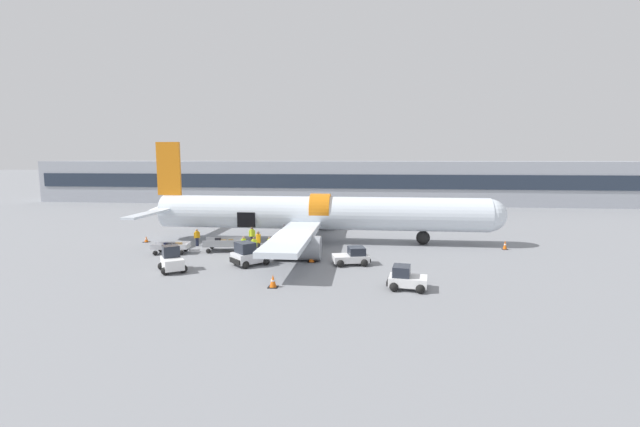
# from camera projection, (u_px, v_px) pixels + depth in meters

# --- Properties ---
(ground_plane) EXTENTS (500.00, 500.00, 0.00)m
(ground_plane) POSITION_uv_depth(u_px,v_px,m) (286.00, 260.00, 33.68)
(ground_plane) COLOR gray
(terminal_strip) EXTENTS (106.92, 12.54, 7.44)m
(terminal_strip) POSITION_uv_depth(u_px,v_px,m) (333.00, 182.00, 78.43)
(terminal_strip) COLOR #9EA3AD
(terminal_strip) RESTS_ON ground_plane
(airplane) EXTENTS (34.21, 29.18, 9.52)m
(airplane) POSITION_uv_depth(u_px,v_px,m) (315.00, 215.00, 40.54)
(airplane) COLOR silver
(airplane) RESTS_ON ground_plane
(baggage_tug_lead) EXTENTS (2.98, 2.97, 1.76)m
(baggage_tug_lead) POSITION_uv_depth(u_px,v_px,m) (249.00, 255.00, 31.99)
(baggage_tug_lead) COLOR silver
(baggage_tug_lead) RESTS_ON ground_plane
(baggage_tug_mid) EXTENTS (3.01, 2.41, 1.33)m
(baggage_tug_mid) POSITION_uv_depth(u_px,v_px,m) (352.00, 257.00, 32.16)
(baggage_tug_mid) COLOR white
(baggage_tug_mid) RESTS_ON ground_plane
(baggage_tug_rear) EXTENTS (2.58, 2.23, 1.43)m
(baggage_tug_rear) POSITION_uv_depth(u_px,v_px,m) (406.00, 279.00, 26.13)
(baggage_tug_rear) COLOR white
(baggage_tug_rear) RESTS_ON ground_plane
(baggage_tug_spare) EXTENTS (2.43, 2.62, 1.79)m
(baggage_tug_spare) POSITION_uv_depth(u_px,v_px,m) (172.00, 261.00, 30.25)
(baggage_tug_spare) COLOR white
(baggage_tug_spare) RESTS_ON ground_plane
(baggage_cart_loading) EXTENTS (4.33, 2.55, 1.09)m
(baggage_cart_loading) POSITION_uv_depth(u_px,v_px,m) (225.00, 244.00, 36.91)
(baggage_cart_loading) COLOR #999BA0
(baggage_cart_loading) RESTS_ON ground_plane
(baggage_cart_queued) EXTENTS (4.00, 2.04, 0.95)m
(baggage_cart_queued) POSITION_uv_depth(u_px,v_px,m) (172.00, 248.00, 35.88)
(baggage_cart_queued) COLOR silver
(baggage_cart_queued) RESTS_ON ground_plane
(ground_crew_loader_a) EXTENTS (0.36, 0.53, 1.53)m
(ground_crew_loader_a) POSITION_uv_depth(u_px,v_px,m) (270.00, 245.00, 35.30)
(ground_crew_loader_a) COLOR #2D2D33
(ground_crew_loader_a) RESTS_ON ground_plane
(ground_crew_loader_b) EXTENTS (0.59, 0.43, 1.68)m
(ground_crew_loader_b) POSITION_uv_depth(u_px,v_px,m) (252.00, 235.00, 39.41)
(ground_crew_loader_b) COLOR black
(ground_crew_loader_b) RESTS_ON ground_plane
(ground_crew_driver) EXTENTS (0.54, 0.54, 1.69)m
(ground_crew_driver) POSITION_uv_depth(u_px,v_px,m) (244.00, 246.00, 34.69)
(ground_crew_driver) COLOR #1E2338
(ground_crew_driver) RESTS_ON ground_plane
(ground_crew_supervisor) EXTENTS (0.58, 0.58, 1.81)m
(ground_crew_supervisor) POSITION_uv_depth(u_px,v_px,m) (258.00, 241.00, 36.26)
(ground_crew_supervisor) COLOR #2D2D33
(ground_crew_supervisor) RESTS_ON ground_plane
(ground_crew_helper) EXTENTS (0.50, 0.50, 1.57)m
(ground_crew_helper) POSITION_uv_depth(u_px,v_px,m) (197.00, 237.00, 38.96)
(ground_crew_helper) COLOR #1E2338
(ground_crew_helper) RESTS_ON ground_plane
(ground_crew_marshal) EXTENTS (0.53, 0.45, 1.54)m
(ground_crew_marshal) POSITION_uv_depth(u_px,v_px,m) (254.00, 246.00, 35.22)
(ground_crew_marshal) COLOR #2D2D33
(ground_crew_marshal) RESTS_ON ground_plane
(safety_cone_nose) EXTENTS (0.46, 0.46, 0.80)m
(safety_cone_nose) POSITION_uv_depth(u_px,v_px,m) (505.00, 245.00, 37.50)
(safety_cone_nose) COLOR black
(safety_cone_nose) RESTS_ON ground_plane
(safety_cone_engine_left) EXTENTS (0.62, 0.62, 0.79)m
(safety_cone_engine_left) POSITION_uv_depth(u_px,v_px,m) (273.00, 281.00, 26.47)
(safety_cone_engine_left) COLOR black
(safety_cone_engine_left) RESTS_ON ground_plane
(safety_cone_wingtip) EXTENTS (0.63, 0.63, 0.59)m
(safety_cone_wingtip) POSITION_uv_depth(u_px,v_px,m) (312.00, 259.00, 32.91)
(safety_cone_wingtip) COLOR black
(safety_cone_wingtip) RESTS_ON ground_plane
(safety_cone_tail) EXTENTS (0.54, 0.54, 0.56)m
(safety_cone_tail) POSITION_uv_depth(u_px,v_px,m) (146.00, 239.00, 40.80)
(safety_cone_tail) COLOR black
(safety_cone_tail) RESTS_ON ground_plane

